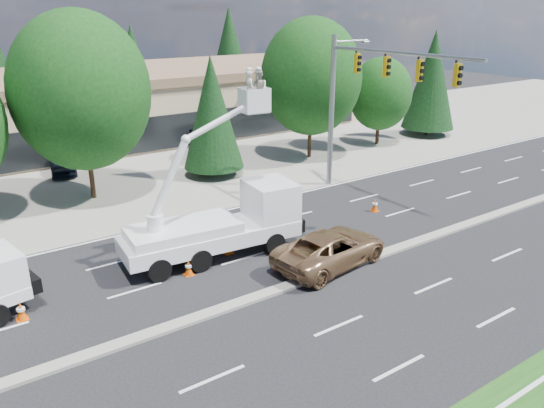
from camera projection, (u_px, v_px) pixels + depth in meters
ground at (285, 288)px, 20.99m from camera, size 140.00×140.00×0.00m
concrete_apron at (116, 169)px, 36.45m from camera, size 140.00×22.00×0.01m
road_median at (285, 287)px, 20.97m from camera, size 120.00×0.55×0.12m
strip_mall at (71, 107)px, 43.17m from camera, size 50.40×15.40×5.50m
tree_front_d at (81, 92)px, 28.85m from camera, size 7.56×7.56×10.49m
tree_front_e at (212, 112)px, 33.79m from camera, size 3.93×3.93×7.74m
tree_front_f at (311, 77)px, 37.44m from camera, size 7.17×7.17×9.95m
tree_front_g at (380, 94)px, 41.78m from camera, size 4.97×4.97×6.90m
tree_front_h at (432, 80)px, 44.72m from camera, size 4.46×4.46×8.78m
tree_back_c at (133, 64)px, 57.10m from camera, size 4.48×4.48×8.84m
tree_back_d at (229, 50)px, 63.14m from camera, size 5.35×5.35×10.54m
signal_mast at (358, 91)px, 29.64m from camera, size 2.76×10.16×9.00m
bucket_truck at (226, 217)px, 23.42m from camera, size 8.09×3.17×8.14m
traffic_cone_a at (21, 311)px, 18.78m from camera, size 0.40×0.40×0.70m
traffic_cone_b at (189, 268)px, 21.92m from camera, size 0.40×0.40×0.70m
traffic_cone_c at (228, 246)px, 23.86m from camera, size 0.40×0.40×0.70m
traffic_cone_d at (375, 205)px, 28.82m from camera, size 0.40×0.40×0.70m
minivan at (331, 248)px, 22.69m from camera, size 5.75×3.24×1.52m
parked_car_west at (63, 164)px, 35.29m from camera, size 2.32×4.19×1.35m
parked_car_east at (209, 140)px, 41.09m from camera, size 2.18×5.06×1.62m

